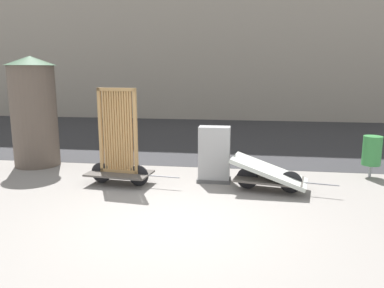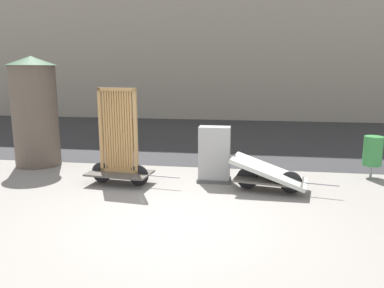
{
  "view_description": "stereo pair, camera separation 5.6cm",
  "coord_description": "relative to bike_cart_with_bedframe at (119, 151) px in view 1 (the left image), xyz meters",
  "views": [
    {
      "loc": [
        1.12,
        -5.88,
        2.54
      ],
      "look_at": [
        0.0,
        1.92,
        0.97
      ],
      "focal_mm": 35.0,
      "sensor_mm": 36.0,
      "label": 1
    },
    {
      "loc": [
        1.18,
        -5.87,
        2.54
      ],
      "look_at": [
        0.0,
        1.92,
        0.97
      ],
      "focal_mm": 35.0,
      "sensor_mm": 36.0,
      "label": 2
    }
  ],
  "objects": [
    {
      "name": "advertising_column",
      "position": [
        -2.78,
        1.36,
        0.72
      ],
      "size": [
        1.31,
        1.31,
        2.89
      ],
      "color": "brown",
      "rests_on": "ground_plane"
    },
    {
      "name": "trash_bin",
      "position": [
        5.75,
        1.36,
        -0.1
      ],
      "size": [
        0.43,
        0.43,
        1.01
      ],
      "color": "gray",
      "rests_on": "ground_plane"
    },
    {
      "name": "bike_cart_with_bedframe",
      "position": [
        0.0,
        0.0,
        0.0
      ],
      "size": [
        2.14,
        0.94,
        2.16
      ],
      "rotation": [
        0.0,
        0.0,
        -0.11
      ],
      "color": "#4C4742",
      "rests_on": "ground_plane"
    },
    {
      "name": "ground_plane",
      "position": [
        1.64,
        -1.92,
        -0.75
      ],
      "size": [
        60.0,
        60.0,
        0.0
      ],
      "primitive_type": "plane",
      "color": "gray"
    },
    {
      "name": "road_strip",
      "position": [
        1.64,
        6.52,
        -0.75
      ],
      "size": [
        56.0,
        9.62,
        0.01
      ],
      "color": "#2D2D30",
      "rests_on": "ground_plane"
    },
    {
      "name": "utility_cabinet",
      "position": [
        2.08,
        0.51,
        -0.16
      ],
      "size": [
        0.77,
        0.43,
        1.28
      ],
      "color": "#4C4C4C",
      "rests_on": "ground_plane"
    },
    {
      "name": "bike_cart_with_mattress",
      "position": [
        3.3,
        -0.0,
        -0.38
      ],
      "size": [
        2.23,
        1.09,
        0.72
      ],
      "rotation": [
        0.0,
        0.0,
        -0.19
      ],
      "color": "#4C4742",
      "rests_on": "ground_plane"
    }
  ]
}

